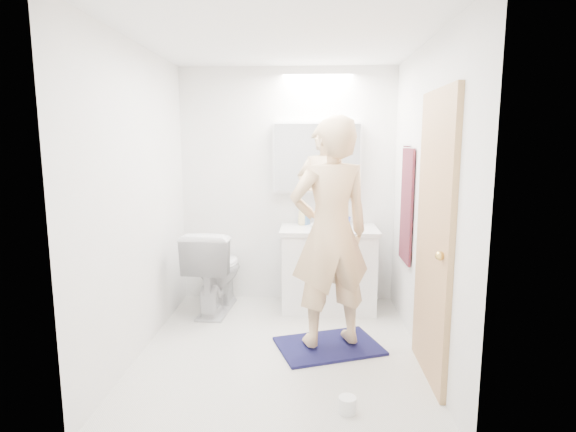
# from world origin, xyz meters

# --- Properties ---
(floor) EXTENTS (2.50, 2.50, 0.00)m
(floor) POSITION_xyz_m (0.00, 0.00, 0.00)
(floor) COLOR silver
(floor) RESTS_ON ground
(ceiling) EXTENTS (2.50, 2.50, 0.00)m
(ceiling) POSITION_xyz_m (0.00, 0.00, 2.40)
(ceiling) COLOR white
(ceiling) RESTS_ON floor
(wall_back) EXTENTS (2.50, 0.00, 2.50)m
(wall_back) POSITION_xyz_m (0.00, 1.25, 1.20)
(wall_back) COLOR white
(wall_back) RESTS_ON floor
(wall_front) EXTENTS (2.50, 0.00, 2.50)m
(wall_front) POSITION_xyz_m (0.00, -1.25, 1.20)
(wall_front) COLOR white
(wall_front) RESTS_ON floor
(wall_left) EXTENTS (0.00, 2.50, 2.50)m
(wall_left) POSITION_xyz_m (-1.10, 0.00, 1.20)
(wall_left) COLOR white
(wall_left) RESTS_ON floor
(wall_right) EXTENTS (0.00, 2.50, 2.50)m
(wall_right) POSITION_xyz_m (1.10, 0.00, 1.20)
(wall_right) COLOR white
(wall_right) RESTS_ON floor
(vanity_cabinet) EXTENTS (0.90, 0.55, 0.78)m
(vanity_cabinet) POSITION_xyz_m (0.42, 0.96, 0.39)
(vanity_cabinet) COLOR white
(vanity_cabinet) RESTS_ON floor
(countertop) EXTENTS (0.95, 0.58, 0.04)m
(countertop) POSITION_xyz_m (0.42, 0.96, 0.80)
(countertop) COLOR silver
(countertop) RESTS_ON vanity_cabinet
(sink_basin) EXTENTS (0.36, 0.36, 0.03)m
(sink_basin) POSITION_xyz_m (0.42, 0.99, 0.84)
(sink_basin) COLOR silver
(sink_basin) RESTS_ON countertop
(faucet) EXTENTS (0.02, 0.02, 0.16)m
(faucet) POSITION_xyz_m (0.42, 1.19, 0.90)
(faucet) COLOR silver
(faucet) RESTS_ON countertop
(medicine_cabinet) EXTENTS (0.88, 0.14, 0.70)m
(medicine_cabinet) POSITION_xyz_m (0.30, 1.18, 1.50)
(medicine_cabinet) COLOR white
(medicine_cabinet) RESTS_ON wall_back
(mirror_panel) EXTENTS (0.84, 0.01, 0.66)m
(mirror_panel) POSITION_xyz_m (0.30, 1.10, 1.50)
(mirror_panel) COLOR silver
(mirror_panel) RESTS_ON medicine_cabinet
(toilet) EXTENTS (0.52, 0.84, 0.82)m
(toilet) POSITION_xyz_m (-0.70, 0.85, 0.41)
(toilet) COLOR silver
(toilet) RESTS_ON floor
(bath_rug) EXTENTS (0.94, 0.78, 0.02)m
(bath_rug) POSITION_xyz_m (0.39, 0.05, 0.01)
(bath_rug) COLOR #14133E
(bath_rug) RESTS_ON floor
(person) EXTENTS (0.76, 0.62, 1.80)m
(person) POSITION_xyz_m (0.39, 0.05, 0.95)
(person) COLOR #E2B988
(person) RESTS_ON bath_rug
(door) EXTENTS (0.04, 0.80, 2.00)m
(door) POSITION_xyz_m (1.08, -0.35, 1.00)
(door) COLOR tan
(door) RESTS_ON wall_right
(door_knob) EXTENTS (0.06, 0.06, 0.06)m
(door_knob) POSITION_xyz_m (1.04, -0.65, 0.95)
(door_knob) COLOR gold
(door_knob) RESTS_ON door
(towel) EXTENTS (0.02, 0.42, 1.00)m
(towel) POSITION_xyz_m (1.08, 0.55, 1.10)
(towel) COLOR black
(towel) RESTS_ON wall_right
(towel_hook) EXTENTS (0.07, 0.02, 0.02)m
(towel_hook) POSITION_xyz_m (1.07, 0.55, 1.62)
(towel_hook) COLOR silver
(towel_hook) RESTS_ON wall_right
(soap_bottle_a) EXTENTS (0.11, 0.11, 0.20)m
(soap_bottle_a) POSITION_xyz_m (0.15, 1.11, 0.92)
(soap_bottle_a) COLOR #D3C489
(soap_bottle_a) RESTS_ON countertop
(soap_bottle_b) EXTENTS (0.11, 0.11, 0.18)m
(soap_bottle_b) POSITION_xyz_m (0.18, 1.15, 0.91)
(soap_bottle_b) COLOR #507CAD
(soap_bottle_b) RESTS_ON countertop
(toothbrush_cup) EXTENTS (0.11, 0.11, 0.08)m
(toothbrush_cup) POSITION_xyz_m (0.60, 1.12, 0.86)
(toothbrush_cup) COLOR #3F53BD
(toothbrush_cup) RESTS_ON countertop
(toilet_paper_roll) EXTENTS (0.11, 0.11, 0.10)m
(toilet_paper_roll) POSITION_xyz_m (0.47, -0.85, 0.05)
(toilet_paper_roll) COLOR white
(toilet_paper_roll) RESTS_ON floor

